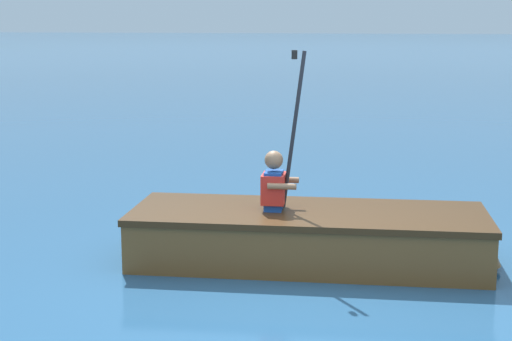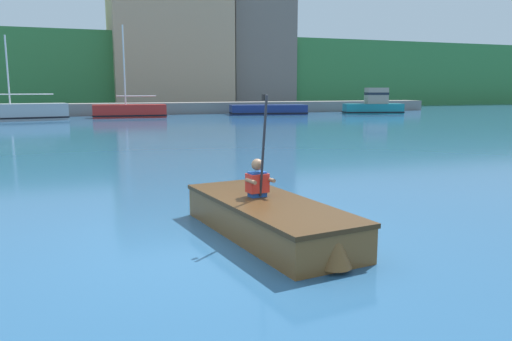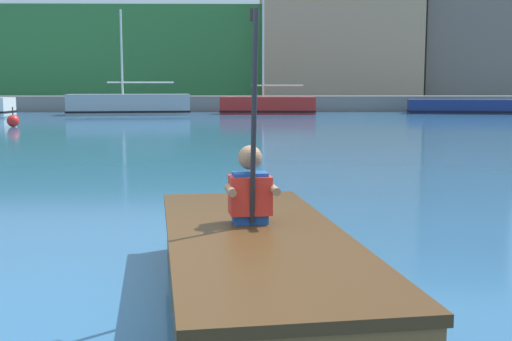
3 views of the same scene
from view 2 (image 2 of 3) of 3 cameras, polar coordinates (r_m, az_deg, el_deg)
ground_plane at (r=6.61m, az=-4.97°, el=-8.65°), size 300.00×300.00×0.00m
shoreline_ridge at (r=60.29m, az=-18.56°, el=10.51°), size 120.00×20.00×7.46m
waterfront_warehouse_left at (r=54.72m, az=-10.05°, el=14.27°), size 11.97×10.32×13.66m
waterfront_office_block_center at (r=56.42m, az=0.15°, el=14.51°), size 7.13×6.46×14.15m
marina_dock at (r=40.40m, az=-17.61°, el=6.69°), size 57.96×2.40×0.90m
moored_boat_dock_west_end at (r=36.48m, az=-14.24°, el=6.59°), size 5.09×1.74×6.34m
moored_boat_dock_center_near at (r=41.68m, az=13.35°, el=7.32°), size 4.95×2.49×2.09m
moored_boat_dock_east_inner at (r=35.65m, az=-25.73°, el=6.00°), size 6.41×2.86×5.32m
moored_boat_dock_east_end at (r=39.39m, az=1.39°, el=6.92°), size 6.21×3.12×0.76m
rowboat_foreground at (r=6.93m, az=1.59°, el=-5.34°), size 1.61×3.45×0.50m
person_paddler at (r=7.13m, az=0.20°, el=-0.96°), size 0.39×0.41×1.46m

